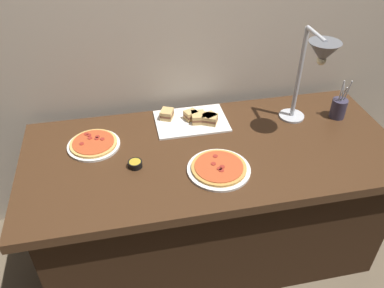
{
  "coord_description": "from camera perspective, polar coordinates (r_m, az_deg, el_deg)",
  "views": [
    {
      "loc": [
        -0.42,
        -1.49,
        1.98
      ],
      "look_at": [
        -0.11,
        0.0,
        0.81
      ],
      "focal_mm": 36.57,
      "sensor_mm": 36.0,
      "label": 1
    }
  ],
  "objects": [
    {
      "name": "pizza_plate_center",
      "position": [
        1.84,
        3.93,
        -3.58
      ],
      "size": [
        0.3,
        0.3,
        0.03
      ],
      "color": "white",
      "rests_on": "buffet_table"
    },
    {
      "name": "ground_plane",
      "position": [
        2.51,
        2.49,
        -14.52
      ],
      "size": [
        8.0,
        8.0,
        0.0
      ],
      "primitive_type": "plane",
      "color": "brown"
    },
    {
      "name": "sauce_cup_near",
      "position": [
        1.87,
        -8.29,
        -2.89
      ],
      "size": [
        0.07,
        0.07,
        0.03
      ],
      "color": "black",
      "rests_on": "buffet_table"
    },
    {
      "name": "heat_lamp",
      "position": [
        1.97,
        17.8,
        11.49
      ],
      "size": [
        0.15,
        0.33,
        0.53
      ],
      "color": "#B7BABF",
      "rests_on": "buffet_table"
    },
    {
      "name": "pizza_plate_front",
      "position": [
        2.04,
        -14.15,
        -0.01
      ],
      "size": [
        0.27,
        0.27,
        0.03
      ],
      "color": "white",
      "rests_on": "buffet_table"
    },
    {
      "name": "utensil_holder",
      "position": [
        2.33,
        20.6,
        4.96
      ],
      "size": [
        0.08,
        0.08,
        0.23
      ],
      "color": "#383347",
      "rests_on": "buffet_table"
    },
    {
      "name": "back_wall",
      "position": [
        2.18,
        0.13,
        16.54
      ],
      "size": [
        4.4,
        0.04,
        2.4
      ],
      "primitive_type": "cube",
      "color": "#B7A893",
      "rests_on": "ground_plane"
    },
    {
      "name": "buffet_table",
      "position": [
        2.22,
        2.76,
        -8.38
      ],
      "size": [
        1.9,
        0.84,
        0.76
      ],
      "color": "#422816",
      "rests_on": "ground_plane"
    },
    {
      "name": "sandwich_platter",
      "position": [
        2.15,
        0.17,
        3.68
      ],
      "size": [
        0.39,
        0.28,
        0.06
      ],
      "color": "white",
      "rests_on": "buffet_table"
    }
  ]
}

